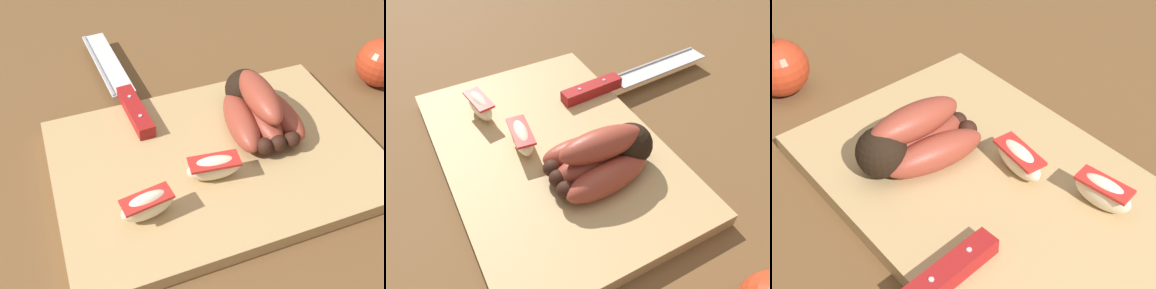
% 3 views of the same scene
% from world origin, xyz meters
% --- Properties ---
extents(ground_plane, '(6.00, 6.00, 0.00)m').
position_xyz_m(ground_plane, '(0.00, 0.00, 0.00)').
color(ground_plane, brown).
extents(cutting_board, '(0.40, 0.28, 0.02)m').
position_xyz_m(cutting_board, '(0.01, -0.01, 0.01)').
color(cutting_board, tan).
rests_on(cutting_board, ground_plane).
extents(banana_bunch, '(0.11, 0.14, 0.07)m').
position_xyz_m(banana_bunch, '(0.08, 0.03, 0.05)').
color(banana_bunch, black).
rests_on(banana_bunch, cutting_board).
extents(chefs_knife, '(0.05, 0.28, 0.02)m').
position_xyz_m(chefs_knife, '(-0.07, 0.15, 0.03)').
color(chefs_knife, silver).
rests_on(chefs_knife, cutting_board).
extents(apple_wedge_near, '(0.06, 0.03, 0.04)m').
position_xyz_m(apple_wedge_near, '(-0.10, -0.07, 0.04)').
color(apple_wedge_near, '#F4E5C1').
rests_on(apple_wedge_near, cutting_board).
extents(apple_wedge_middle, '(0.07, 0.03, 0.03)m').
position_xyz_m(apple_wedge_middle, '(-0.01, -0.04, 0.04)').
color(apple_wedge_middle, '#F4E5C1').
rests_on(apple_wedge_middle, cutting_board).
extents(whole_apple, '(0.07, 0.07, 0.09)m').
position_xyz_m(whole_apple, '(0.31, 0.07, 0.04)').
color(whole_apple, '#AD3319').
rests_on(whole_apple, ground_plane).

